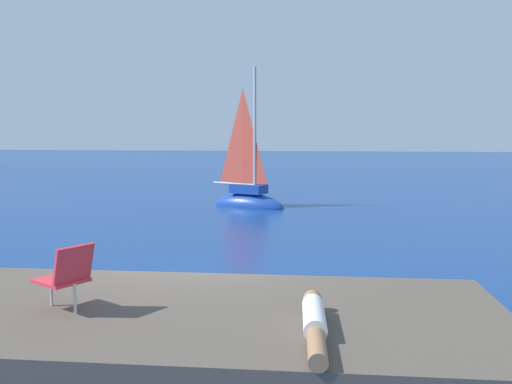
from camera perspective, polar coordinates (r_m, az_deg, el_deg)
ground_plane at (r=9.69m, az=-6.13°, el=-12.24°), size 160.00×160.00×0.00m
shore_ledge at (r=6.77m, az=-5.72°, el=-16.04°), size 7.25×3.40×1.00m
boulder_seaward at (r=9.54m, az=-22.44°, el=-12.99°), size 1.43×1.28×0.97m
boulder_inland at (r=8.27m, az=7.04°, el=-15.56°), size 1.22×1.14×0.66m
sailboat_near at (r=22.50m, az=-0.82°, el=-0.69°), size 3.45×2.36×6.24m
person_sunbather at (r=5.82m, az=6.14°, el=-13.35°), size 0.29×1.76×0.25m
beach_chair at (r=6.71m, az=-19.19°, el=-8.10°), size 0.75×0.71×0.80m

